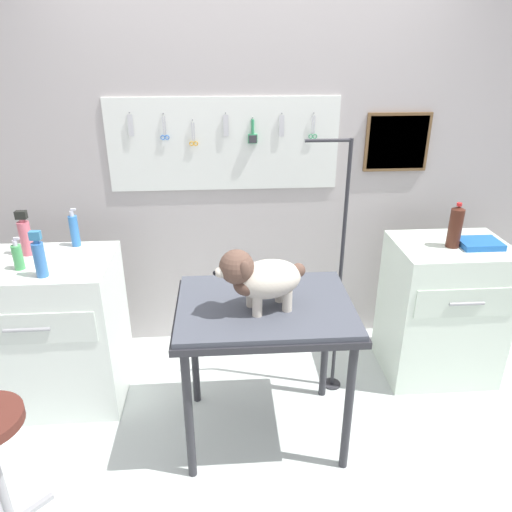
% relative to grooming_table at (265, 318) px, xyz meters
% --- Properties ---
extents(ground, '(4.40, 4.00, 0.04)m').
position_rel_grooming_table_xyz_m(ground, '(-0.01, -0.26, -0.76)').
color(ground, silver).
extents(rear_wall_panel, '(4.00, 0.11, 2.30)m').
position_rel_grooming_table_xyz_m(rear_wall_panel, '(-0.00, 1.02, 0.42)').
color(rear_wall_panel, '#B6AEAE').
rests_on(rear_wall_panel, ground).
extents(grooming_table, '(0.90, 0.68, 0.83)m').
position_rel_grooming_table_xyz_m(grooming_table, '(0.00, 0.00, 0.00)').
color(grooming_table, '#2D2D33').
rests_on(grooming_table, ground).
extents(grooming_arm, '(0.30, 0.11, 1.57)m').
position_rel_grooming_table_xyz_m(grooming_arm, '(0.46, 0.36, -0.01)').
color(grooming_arm, '#2D2D33').
rests_on(grooming_arm, ground).
extents(dog, '(0.45, 0.28, 0.33)m').
position_rel_grooming_table_xyz_m(dog, '(-0.03, -0.06, 0.26)').
color(dog, beige).
rests_on(dog, grooming_table).
extents(counter_left, '(0.80, 0.58, 0.91)m').
position_rel_grooming_table_xyz_m(counter_left, '(-1.23, 0.40, -0.29)').
color(counter_left, white).
rests_on(counter_left, ground).
extents(cabinet_right, '(0.68, 0.54, 0.91)m').
position_rel_grooming_table_xyz_m(cabinet_right, '(1.18, 0.49, -0.29)').
color(cabinet_right, white).
rests_on(cabinet_right, ground).
extents(conditioner_bottle, '(0.07, 0.07, 0.26)m').
position_rel_grooming_table_xyz_m(conditioner_bottle, '(-1.31, 0.51, 0.28)').
color(conditioner_bottle, '#CD5E6E').
rests_on(conditioner_bottle, counter_left).
extents(shampoo_bottle, '(0.06, 0.06, 0.25)m').
position_rel_grooming_table_xyz_m(shampoo_bottle, '(-1.14, 0.22, 0.28)').
color(shampoo_bottle, '#3873BB').
rests_on(shampoo_bottle, counter_left).
extents(detangler_spray, '(0.05, 0.05, 0.18)m').
position_rel_grooming_table_xyz_m(detangler_spray, '(-1.29, 0.32, 0.24)').
color(detangler_spray, '#4AA75C').
rests_on(detangler_spray, counter_left).
extents(pump_bottle_white, '(0.05, 0.05, 0.23)m').
position_rel_grooming_table_xyz_m(pump_bottle_white, '(-1.07, 0.62, 0.27)').
color(pump_bottle_white, '#3576C4').
rests_on(pump_bottle_white, counter_left).
extents(soda_bottle, '(0.08, 0.08, 0.27)m').
position_rel_grooming_table_xyz_m(soda_bottle, '(1.16, 0.46, 0.29)').
color(soda_bottle, '#482116').
rests_on(soda_bottle, cabinet_right).
extents(supply_tray, '(0.24, 0.18, 0.04)m').
position_rel_grooming_table_xyz_m(supply_tray, '(1.32, 0.45, 0.18)').
color(supply_tray, blue).
rests_on(supply_tray, cabinet_right).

